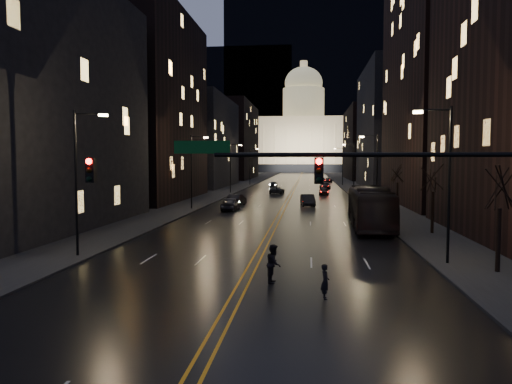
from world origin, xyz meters
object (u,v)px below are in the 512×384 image
(receding_car_a, at_px, (308,200))
(pedestrian_a, at_px, (325,282))
(traffic_signal, at_px, (384,184))
(pedestrian_b, at_px, (274,264))
(oncoming_car_b, at_px, (236,200))
(oncoming_car_a, at_px, (230,204))
(bus, at_px, (370,208))

(receding_car_a, bearing_deg, pedestrian_a, -94.64)
(traffic_signal, bearing_deg, pedestrian_b, 131.69)
(oncoming_car_b, bearing_deg, traffic_signal, 111.89)
(oncoming_car_a, bearing_deg, traffic_signal, 107.41)
(bus, bearing_deg, pedestrian_b, -107.75)
(bus, distance_m, receding_car_a, 21.61)
(oncoming_car_b, relative_size, pedestrian_a, 3.06)
(traffic_signal, relative_size, oncoming_car_a, 3.69)
(pedestrian_a, bearing_deg, bus, -18.41)
(traffic_signal, xyz_separation_m, receding_car_a, (-2.91, 46.18, -4.33))
(oncoming_car_b, distance_m, pedestrian_a, 44.33)
(traffic_signal, relative_size, pedestrian_a, 11.24)
(oncoming_car_b, bearing_deg, oncoming_car_a, 98.31)
(traffic_signal, height_order, bus, traffic_signal)
(traffic_signal, bearing_deg, bus, 84.15)
(bus, bearing_deg, pedestrian_a, -100.03)
(oncoming_car_a, bearing_deg, oncoming_car_b, -88.15)
(oncoming_car_a, bearing_deg, bus, 136.49)
(traffic_signal, distance_m, pedestrian_b, 7.88)
(oncoming_car_b, distance_m, pedestrian_b, 41.21)
(bus, bearing_deg, receding_car_a, 106.18)
(pedestrian_b, bearing_deg, traffic_signal, -133.41)
(receding_car_a, distance_m, pedestrian_a, 43.86)
(receding_car_a, relative_size, pedestrian_b, 2.47)
(traffic_signal, xyz_separation_m, pedestrian_b, (-4.46, 5.00, -4.15))
(pedestrian_a, bearing_deg, traffic_signal, -145.67)
(bus, xyz_separation_m, receding_car_a, (-5.51, 20.87, -1.07))
(oncoming_car_a, xyz_separation_m, pedestrian_a, (10.01, -37.09, -0.03))
(receding_car_a, height_order, pedestrian_b, pedestrian_b)
(oncoming_car_b, xyz_separation_m, pedestrian_a, (10.16, -43.15, -0.01))
(oncoming_car_a, xyz_separation_m, oncoming_car_b, (-0.15, 6.06, -0.02))
(bus, distance_m, pedestrian_a, 23.47)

